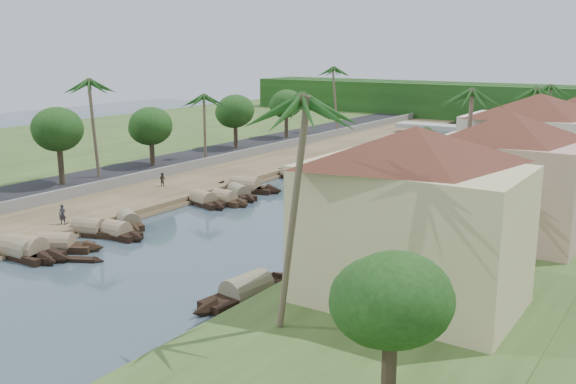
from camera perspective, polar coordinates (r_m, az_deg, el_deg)
The scene contains 44 objects.
ground at distance 50.08m, azimuth -9.01°, elevation -5.54°, with size 220.00×220.00×0.00m, color #3B4D58.
left_bank at distance 74.72m, azimuth -7.83°, elevation 0.93°, with size 10.00×180.00×0.80m, color brown.
right_bank at distance 58.48m, azimuth 19.04°, elevation -2.80°, with size 16.00×180.00×1.20m, color #324C1E.
road at distance 80.42m, azimuth -12.42°, elevation 1.81°, with size 8.00×180.00×1.40m, color black.
retaining_wall at distance 77.32m, azimuth -10.21°, elevation 1.96°, with size 0.40×180.00×1.10m, color slate.
far_left_fill at distance 100.90m, azimuth -23.04°, elevation 3.26°, with size 45.00×220.00×1.35m, color #324C1E.
treeline at distance 139.23m, azimuth 19.96°, elevation 7.26°, with size 120.00×14.00×8.00m.
bridge at distance 112.56m, azimuth 16.46°, elevation 5.19°, with size 28.00×4.00×2.40m.
building_near at distance 36.70m, azimuth 10.95°, elevation -2.02°, with size 14.85×14.85×10.20m.
building_mid at distance 51.34m, azimuth 18.86°, elevation 1.46°, with size 14.11×14.11×9.70m.
building_far at distance 64.98m, azimuth 21.20°, elevation 3.76°, with size 15.59×15.59×10.20m.
sampan_1 at distance 52.77m, azimuth -22.34°, elevation -4.93°, with size 8.79×3.66×2.51m.
sampan_2 at distance 53.45m, azimuth -19.97°, elevation -4.52°, with size 7.65×5.47×2.12m.
sampan_3 at distance 52.93m, azimuth -22.71°, elevation -4.92°, with size 8.69×2.11×2.32m.
sampan_4 at distance 57.02m, azimuth -17.24°, elevation -3.26°, with size 7.42×3.72×2.09m.
sampan_5 at distance 55.64m, azimuth -14.98°, elevation -3.51°, with size 6.27×1.90×2.02m.
sampan_6 at distance 58.75m, azimuth -14.01°, elevation -2.59°, with size 6.36×4.28×1.96m.
sampan_7 at distance 65.28m, azimuth -7.55°, elevation -0.78°, with size 7.73×3.51×2.05m.
sampan_8 at distance 65.48m, azimuth -5.68°, elevation -0.69°, with size 6.66×2.00×2.07m.
sampan_9 at distance 68.26m, azimuth -4.40°, elevation -0.11°, with size 7.42×4.60×1.95m.
sampan_10 at distance 70.70m, azimuth -3.75°, elevation 0.35°, with size 6.42×2.64×1.80m.
sampan_11 at distance 70.83m, azimuth -3.84°, elevation 0.39°, with size 9.15×4.21×2.52m.
sampan_12 at distance 79.00m, azimuth 0.42°, elevation 1.70°, with size 7.60×3.11×1.84m.
sampan_13 at distance 77.84m, azimuth 0.41°, elevation 1.54°, with size 8.18×4.45×2.22m.
sampan_14 at distance 41.33m, azimuth -3.69°, elevation -8.82°, with size 2.93×9.49×2.25m.
sampan_15 at distance 51.99m, azimuth 5.81°, elevation -4.27°, with size 2.35×8.68×2.29m.
sampan_16 at distance 64.47m, azimuth 11.76°, elevation -1.12°, with size 3.51×7.76×1.92m.
canoe_1 at distance 50.62m, azimuth -18.47°, elevation -5.74°, with size 4.57×2.83×0.77m.
canoe_2 at distance 69.81m, azimuth -5.98°, elevation -0.11°, with size 4.82×1.12×0.70m.
palm_0 at distance 31.38m, azimuth -0.29°, elevation 7.82°, with size 3.20×3.20×13.54m.
palm_1 at distance 45.01m, azimuth 11.84°, elevation 5.05°, with size 3.20×3.20×10.31m.
palm_2 at distance 57.37m, azimuth 15.86°, elevation 8.35°, with size 3.20×3.20×12.26m.
palm_3 at distance 72.99m, azimuth 20.58°, elevation 8.35°, with size 3.20×3.20×11.54m.
palm_5 at distance 73.44m, azimuth -17.03°, elevation 9.20°, with size 3.20×3.20×12.12m.
palm_6 at distance 83.41m, azimuth -7.50°, elevation 8.34°, with size 3.20×3.20×9.60m.
palm_7 at distance 92.48m, azimuth 22.11°, elevation 8.56°, with size 3.20×3.20×10.83m.
palm_8 at distance 108.98m, azimuth 4.40°, elevation 10.78°, with size 3.20×3.20×12.25m.
tree_2 at distance 70.88m, azimuth -19.76°, elevation 5.18°, with size 5.20×5.20×7.97m.
tree_3 at distance 79.58m, azimuth -12.09°, elevation 5.68°, with size 5.21×5.21×6.95m.
tree_4 at distance 91.84m, azimuth -4.72°, elevation 7.10°, with size 5.31×5.31×7.42m.
tree_5 at distance 102.45m, azimuth -0.16°, elevation 7.80°, with size 4.97×4.97×7.40m.
tree_7 at distance 25.20m, azimuth 9.18°, elevation -9.69°, with size 4.35×4.35×6.74m.
person_near at distance 57.88m, azimuth -19.42°, elevation -1.90°, with size 0.63×0.41×1.73m, color #292A31.
person_far at distance 70.98m, azimuth -11.10°, elevation 1.12°, with size 0.72×0.56×1.48m, color #3A3528.
Camera 1 is at (32.31, -34.93, 15.63)m, focal length 40.00 mm.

